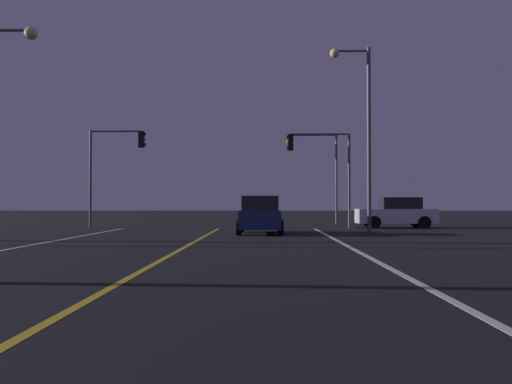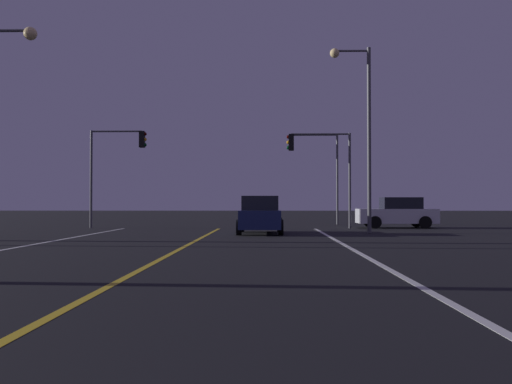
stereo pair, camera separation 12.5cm
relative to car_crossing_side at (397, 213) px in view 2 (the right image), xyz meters
name	(u,v)px [view 2 (the right image)]	position (x,y,z in m)	size (l,w,h in m)	color
lane_edge_right	(385,267)	(-4.68, -19.12, -0.82)	(0.16, 35.87, 0.01)	silver
lane_center_divider	(147,266)	(-9.86, -19.12, -0.82)	(0.16, 35.87, 0.01)	gold
car_crossing_side	(397,213)	(0.00, 0.00, 0.00)	(4.30, 2.02, 1.70)	black
car_ahead_far	(260,215)	(-7.56, -6.01, 0.00)	(2.02, 4.30, 1.70)	black
traffic_light_near_right	(319,157)	(-4.44, -0.69, 3.08)	(3.53, 0.36, 5.21)	#4C4C51
traffic_light_near_left	(118,155)	(-15.51, -0.69, 3.19)	(3.15, 0.36, 5.40)	#4C4C51
traffic_light_far_right	(314,158)	(-4.24, 4.81, 3.49)	(3.29, 0.36, 5.83)	#4C4C51
street_lamp_right_far	(361,117)	(-2.95, -5.59, 4.54)	(1.88, 0.44, 8.56)	#4C4C51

